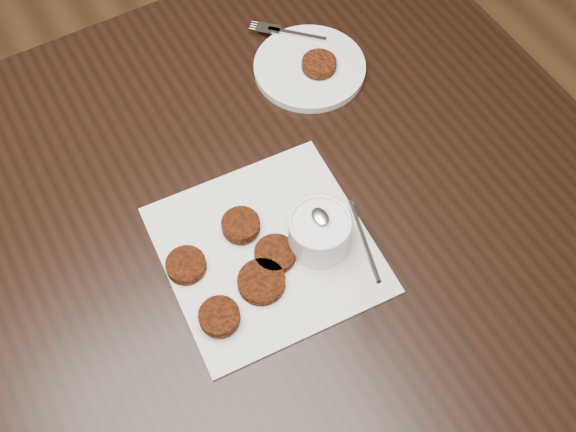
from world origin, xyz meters
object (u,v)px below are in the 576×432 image
object	(u,v)px
napkin	(267,249)
plate_with_patty	(310,65)
table	(164,376)
sauce_ramekin	(320,221)

from	to	relation	value
napkin	plate_with_patty	distance (m)	0.34
table	plate_with_patty	bearing A→B (deg)	26.86
napkin	plate_with_patty	bearing A→B (deg)	49.35
table	sauce_ramekin	bearing A→B (deg)	-14.79
napkin	sauce_ramekin	bearing A→B (deg)	-21.86
table	napkin	distance (m)	0.43
table	napkin	size ratio (longest dim) A/B	5.44
napkin	table	bearing A→B (deg)	167.70
table	sauce_ramekin	world-z (taller)	sauce_ramekin
napkin	plate_with_patty	world-z (taller)	plate_with_patty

